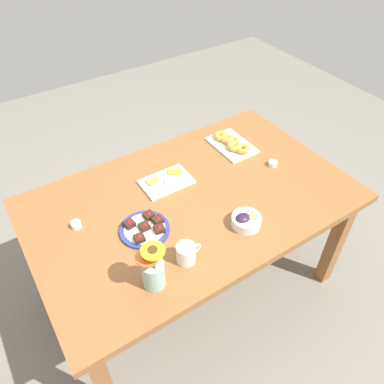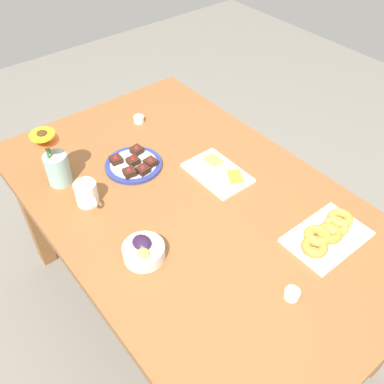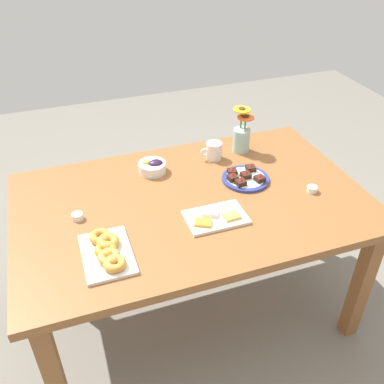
{
  "view_description": "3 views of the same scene",
  "coord_description": "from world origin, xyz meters",
  "px_view_note": "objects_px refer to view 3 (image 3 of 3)",
  "views": [
    {
      "loc": [
        -0.73,
        -1.13,
        2.03
      ],
      "look_at": [
        0.0,
        0.0,
        0.78
      ],
      "focal_mm": 35.0,
      "sensor_mm": 36.0,
      "label": 1
    },
    {
      "loc": [
        0.89,
        -0.71,
        1.85
      ],
      "look_at": [
        0.0,
        0.0,
        0.78
      ],
      "focal_mm": 40.0,
      "sensor_mm": 36.0,
      "label": 2
    },
    {
      "loc": [
        0.52,
        1.49,
        1.9
      ],
      "look_at": [
        0.0,
        0.0,
        0.78
      ],
      "focal_mm": 40.0,
      "sensor_mm": 36.0,
      "label": 3
    }
  ],
  "objects_px": {
    "cheese_platter": "(216,217)",
    "jam_cup_honey": "(78,216)",
    "flower_vase": "(242,137)",
    "dining_table": "(192,214)",
    "croissant_platter": "(107,251)",
    "coffee_mug": "(214,151)",
    "grape_bowl": "(152,167)",
    "jam_cup_berry": "(312,189)",
    "dessert_plate": "(245,178)"
  },
  "relations": [
    {
      "from": "coffee_mug",
      "to": "jam_cup_honey",
      "type": "height_order",
      "value": "coffee_mug"
    },
    {
      "from": "cheese_platter",
      "to": "jam_cup_honey",
      "type": "height_order",
      "value": "cheese_platter"
    },
    {
      "from": "cheese_platter",
      "to": "dining_table",
      "type": "bearing_deg",
      "value": -74.33
    },
    {
      "from": "coffee_mug",
      "to": "cheese_platter",
      "type": "relative_size",
      "value": 0.45
    },
    {
      "from": "dining_table",
      "to": "jam_cup_berry",
      "type": "height_order",
      "value": "jam_cup_berry"
    },
    {
      "from": "coffee_mug",
      "to": "flower_vase",
      "type": "distance_m",
      "value": 0.18
    },
    {
      "from": "cheese_platter",
      "to": "croissant_platter",
      "type": "relative_size",
      "value": 0.93
    },
    {
      "from": "cheese_platter",
      "to": "jam_cup_honey",
      "type": "bearing_deg",
      "value": -19.3
    },
    {
      "from": "coffee_mug",
      "to": "dessert_plate",
      "type": "relative_size",
      "value": 0.51
    },
    {
      "from": "cheese_platter",
      "to": "croissant_platter",
      "type": "bearing_deg",
      "value": 8.22
    },
    {
      "from": "dessert_plate",
      "to": "dining_table",
      "type": "bearing_deg",
      "value": 12.04
    },
    {
      "from": "croissant_platter",
      "to": "jam_cup_berry",
      "type": "relative_size",
      "value": 5.83
    },
    {
      "from": "cheese_platter",
      "to": "grape_bowl",
      "type": "bearing_deg",
      "value": -71.07
    },
    {
      "from": "croissant_platter",
      "to": "flower_vase",
      "type": "height_order",
      "value": "flower_vase"
    },
    {
      "from": "coffee_mug",
      "to": "croissant_platter",
      "type": "xyz_separation_m",
      "value": [
        0.66,
        0.55,
        -0.02
      ]
    },
    {
      "from": "grape_bowl",
      "to": "jam_cup_berry",
      "type": "height_order",
      "value": "grape_bowl"
    },
    {
      "from": "coffee_mug",
      "to": "dessert_plate",
      "type": "bearing_deg",
      "value": 105.71
    },
    {
      "from": "jam_cup_honey",
      "to": "dessert_plate",
      "type": "bearing_deg",
      "value": -177.35
    },
    {
      "from": "cheese_platter",
      "to": "dessert_plate",
      "type": "distance_m",
      "value": 0.34
    },
    {
      "from": "croissant_platter",
      "to": "flower_vase",
      "type": "bearing_deg",
      "value": -145.2
    },
    {
      "from": "coffee_mug",
      "to": "jam_cup_honey",
      "type": "bearing_deg",
      "value": 20.82
    },
    {
      "from": "grape_bowl",
      "to": "dessert_plate",
      "type": "relative_size",
      "value": 0.6
    },
    {
      "from": "dining_table",
      "to": "croissant_platter",
      "type": "height_order",
      "value": "croissant_platter"
    },
    {
      "from": "coffee_mug",
      "to": "grape_bowl",
      "type": "height_order",
      "value": "coffee_mug"
    },
    {
      "from": "grape_bowl",
      "to": "cheese_platter",
      "type": "bearing_deg",
      "value": 108.93
    },
    {
      "from": "croissant_platter",
      "to": "jam_cup_honey",
      "type": "height_order",
      "value": "croissant_platter"
    },
    {
      "from": "croissant_platter",
      "to": "jam_cup_honey",
      "type": "relative_size",
      "value": 5.83
    },
    {
      "from": "jam_cup_berry",
      "to": "dessert_plate",
      "type": "height_order",
      "value": "dessert_plate"
    },
    {
      "from": "jam_cup_berry",
      "to": "dessert_plate",
      "type": "bearing_deg",
      "value": -36.98
    },
    {
      "from": "dining_table",
      "to": "grape_bowl",
      "type": "distance_m",
      "value": 0.33
    },
    {
      "from": "dining_table",
      "to": "coffee_mug",
      "type": "relative_size",
      "value": 13.65
    },
    {
      "from": "dessert_plate",
      "to": "cheese_platter",
      "type": "bearing_deg",
      "value": 43.21
    },
    {
      "from": "cheese_platter",
      "to": "jam_cup_honey",
      "type": "distance_m",
      "value": 0.59
    },
    {
      "from": "dining_table",
      "to": "coffee_mug",
      "type": "xyz_separation_m",
      "value": [
        -0.23,
        -0.31,
        0.13
      ]
    },
    {
      "from": "coffee_mug",
      "to": "jam_cup_berry",
      "type": "relative_size",
      "value": 2.44
    },
    {
      "from": "cheese_platter",
      "to": "flower_vase",
      "type": "xyz_separation_m",
      "value": [
        -0.35,
        -0.51,
        0.07
      ]
    },
    {
      "from": "coffee_mug",
      "to": "flower_vase",
      "type": "height_order",
      "value": "flower_vase"
    },
    {
      "from": "jam_cup_berry",
      "to": "dining_table",
      "type": "bearing_deg",
      "value": -13.17
    },
    {
      "from": "cheese_platter",
      "to": "dessert_plate",
      "type": "xyz_separation_m",
      "value": [
        -0.25,
        -0.23,
        0.0
      ]
    },
    {
      "from": "croissant_platter",
      "to": "jam_cup_honey",
      "type": "distance_m",
      "value": 0.28
    },
    {
      "from": "jam_cup_honey",
      "to": "coffee_mug",
      "type": "bearing_deg",
      "value": -159.18
    },
    {
      "from": "dining_table",
      "to": "dessert_plate",
      "type": "relative_size",
      "value": 6.96
    },
    {
      "from": "flower_vase",
      "to": "grape_bowl",
      "type": "bearing_deg",
      "value": 5.54
    },
    {
      "from": "dining_table",
      "to": "croissant_platter",
      "type": "xyz_separation_m",
      "value": [
        0.43,
        0.24,
        0.11
      ]
    },
    {
      "from": "grape_bowl",
      "to": "dining_table",
      "type": "bearing_deg",
      "value": 110.81
    },
    {
      "from": "croissant_platter",
      "to": "jam_cup_berry",
      "type": "distance_m",
      "value": 0.99
    },
    {
      "from": "dining_table",
      "to": "dessert_plate",
      "type": "distance_m",
      "value": 0.32
    },
    {
      "from": "dessert_plate",
      "to": "croissant_platter",
      "type": "bearing_deg",
      "value": 22.61
    },
    {
      "from": "dining_table",
      "to": "coffee_mug",
      "type": "distance_m",
      "value": 0.41
    },
    {
      "from": "croissant_platter",
      "to": "dessert_plate",
      "type": "bearing_deg",
      "value": -157.39
    }
  ]
}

